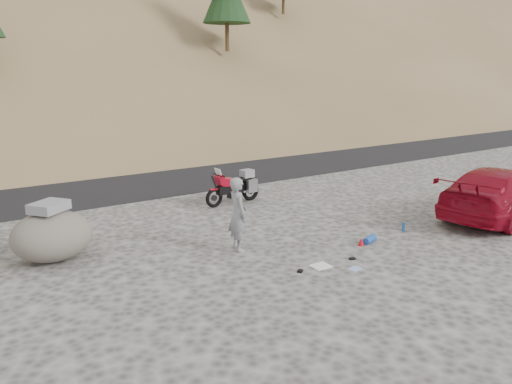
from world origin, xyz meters
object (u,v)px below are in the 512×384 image
(motorcycle, at_px, (235,187))
(boulder, at_px, (52,235))
(red_car, at_px, (497,217))
(man, at_px, (238,250))

(motorcycle, bearing_deg, boulder, -167.78)
(red_car, distance_m, boulder, 11.77)
(motorcycle, relative_size, boulder, 0.94)
(motorcycle, height_order, red_car, motorcycle)
(man, bearing_deg, motorcycle, -20.67)
(man, relative_size, boulder, 0.80)
(red_car, bearing_deg, man, 65.91)
(man, height_order, red_car, man)
(red_car, bearing_deg, motorcycle, 34.43)
(motorcycle, height_order, boulder, boulder)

